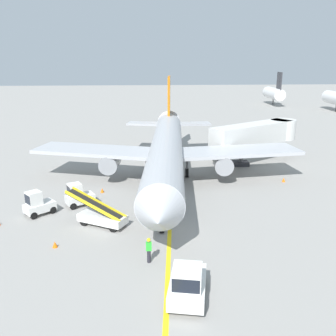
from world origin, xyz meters
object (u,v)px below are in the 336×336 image
at_px(safety_cone_wingtip_left, 284,180).
at_px(safety_cone_tail_area, 102,190).
at_px(safety_cone_nose_right, 35,191).
at_px(safety_cone_wingtip_right, 55,244).
at_px(jet_bridge, 260,133).
at_px(pushback_tug, 187,284).
at_px(ground_crew_wing_walker, 153,192).
at_px(belt_loader_forward_hold, 101,216).
at_px(baggage_tug_by_cargo_door, 78,196).
at_px(ground_crew_marshaller, 149,249).
at_px(baggage_tug_near_wing, 38,204).
at_px(airliner, 166,150).

bearing_deg(safety_cone_wingtip_left, safety_cone_tail_area, -173.75).
xyz_separation_m(safety_cone_nose_right, safety_cone_wingtip_right, (4.34, -11.09, 0.00)).
relative_size(jet_bridge, safety_cone_wingtip_right, 27.68).
bearing_deg(pushback_tug, ground_crew_wing_walker, 95.92).
xyz_separation_m(belt_loader_forward_hold, safety_cone_wingtip_right, (-2.82, -3.40, -0.56)).
bearing_deg(safety_cone_tail_area, safety_cone_nose_right, 177.21).
distance_m(ground_crew_wing_walker, safety_cone_wingtip_left, 14.61).
height_order(jet_bridge, safety_cone_nose_right, jet_bridge).
distance_m(pushback_tug, belt_loader_forward_hold, 11.27).
distance_m(baggage_tug_by_cargo_door, ground_crew_marshaller, 11.55).
relative_size(baggage_tug_near_wing, safety_cone_wingtip_left, 6.06).
bearing_deg(jet_bridge, belt_loader_forward_hold, -135.28).
bearing_deg(jet_bridge, safety_cone_tail_area, -151.18).
bearing_deg(belt_loader_forward_hold, airliner, 61.38).
relative_size(airliner, jet_bridge, 2.90).
distance_m(baggage_tug_near_wing, safety_cone_nose_right, 5.68).
bearing_deg(pushback_tug, baggage_tug_near_wing, 132.42).
height_order(jet_bridge, pushback_tug, jet_bridge).
bearing_deg(jet_bridge, ground_crew_wing_walker, -136.85).
height_order(belt_loader_forward_hold, safety_cone_wingtip_left, belt_loader_forward_hold).
relative_size(pushback_tug, safety_cone_tail_area, 8.85).
xyz_separation_m(pushback_tug, ground_crew_wing_walker, (-1.51, 14.55, -0.08)).
bearing_deg(safety_cone_wingtip_left, jet_bridge, 92.16).
height_order(belt_loader_forward_hold, safety_cone_wingtip_right, belt_loader_forward_hold).
bearing_deg(safety_cone_wingtip_left, belt_loader_forward_hold, -152.31).
distance_m(airliner, jet_bridge, 13.91).
relative_size(belt_loader_forward_hold, ground_crew_wing_walker, 2.94).
relative_size(airliner, safety_cone_wingtip_left, 80.33).
xyz_separation_m(jet_bridge, safety_cone_wingtip_right, (-20.47, -20.88, -3.32)).
height_order(baggage_tug_by_cargo_door, belt_loader_forward_hold, belt_loader_forward_hold).
distance_m(safety_cone_nose_right, safety_cone_wingtip_right, 11.91).
height_order(airliner, safety_cone_wingtip_left, airliner).
relative_size(jet_bridge, pushback_tug, 3.13).
distance_m(ground_crew_marshaller, safety_cone_nose_right, 17.26).
bearing_deg(safety_cone_wingtip_left, baggage_tug_near_wing, -163.13).
height_order(ground_crew_marshaller, ground_crew_wing_walker, same).
bearing_deg(baggage_tug_near_wing, safety_cone_tail_area, 46.96).
bearing_deg(safety_cone_tail_area, ground_crew_marshaller, -71.77).
distance_m(belt_loader_forward_hold, safety_cone_tail_area, 7.43).
bearing_deg(belt_loader_forward_hold, jet_bridge, 44.72).
height_order(ground_crew_marshaller, safety_cone_nose_right, ground_crew_marshaller).
bearing_deg(ground_crew_wing_walker, belt_loader_forward_hold, -130.64).
distance_m(pushback_tug, ground_crew_marshaller, 4.47).
bearing_deg(ground_crew_wing_walker, baggage_tug_near_wing, -165.54).
relative_size(ground_crew_marshaller, safety_cone_nose_right, 3.86).
xyz_separation_m(baggage_tug_near_wing, ground_crew_marshaller, (9.04, -8.10, -0.02)).
bearing_deg(baggage_tug_near_wing, safety_cone_wingtip_right, -65.54).
bearing_deg(safety_cone_tail_area, baggage_tug_by_cargo_door, -117.26).
height_order(airliner, baggage_tug_near_wing, airliner).
relative_size(airliner, ground_crew_marshaller, 20.79).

